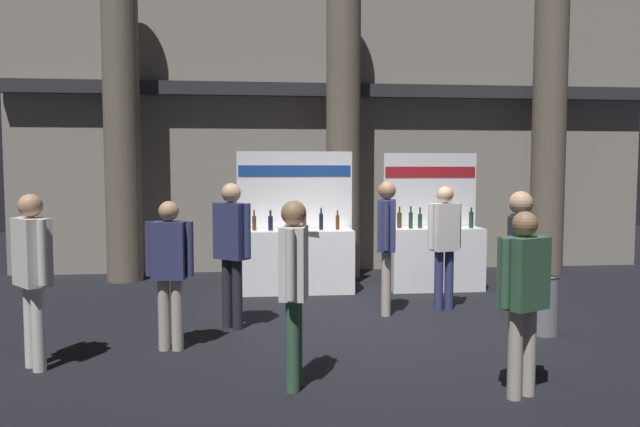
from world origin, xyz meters
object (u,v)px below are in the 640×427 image
object	(u,v)px
visitor_8	(445,237)
visitor_2	(519,264)
visitor_0	(387,236)
visitor_3	(294,280)
exhibitor_booth_0	(296,255)
visitor_7	(523,287)
visitor_9	(170,263)
exhibitor_booth_1	(434,253)
visitor_1	(32,265)
trash_bin	(544,305)
visitor_6	(232,242)

from	to	relation	value
visitor_8	visitor_2	bearing A→B (deg)	74.68
visitor_0	visitor_3	xyz separation A→B (m)	(-1.39, -2.60, -0.08)
exhibitor_booth_0	visitor_2	distance (m)	4.36
visitor_2	visitor_3	bearing A→B (deg)	129.00
visitor_7	visitor_9	xyz separation A→B (m)	(-3.16, 1.68, -0.00)
exhibitor_booth_0	exhibitor_booth_1	distance (m)	2.24
exhibitor_booth_0	visitor_1	bearing A→B (deg)	-128.55
visitor_7	visitor_0	bearing A→B (deg)	73.71
exhibitor_booth_0	visitor_3	xyz separation A→B (m)	(-0.30, -4.26, 0.39)
exhibitor_booth_1	visitor_9	world-z (taller)	exhibitor_booth_1
visitor_9	exhibitor_booth_0	bearing A→B (deg)	-109.99
exhibitor_booth_0	visitor_0	bearing A→B (deg)	-56.61
visitor_9	visitor_8	bearing A→B (deg)	-149.08
exhibitor_booth_0	visitor_0	size ratio (longest dim) A/B	1.25
exhibitor_booth_0	visitor_0	world-z (taller)	exhibitor_booth_0
trash_bin	visitor_3	size ratio (longest dim) A/B	0.41
exhibitor_booth_1	visitor_6	distance (m)	3.85
exhibitor_booth_0	trash_bin	distance (m)	3.92
visitor_9	visitor_1	bearing A→B (deg)	29.35
visitor_3	visitor_7	bearing A→B (deg)	-89.43
exhibitor_booth_0	visitor_7	world-z (taller)	exhibitor_booth_0
exhibitor_booth_1	visitor_1	bearing A→B (deg)	-145.31
trash_bin	visitor_2	size ratio (longest dim) A/B	0.40
visitor_3	visitor_8	world-z (taller)	visitor_8
visitor_3	visitor_7	xyz separation A→B (m)	(1.91, -0.40, -0.03)
visitor_6	visitor_8	bearing A→B (deg)	52.47
visitor_7	visitor_8	world-z (taller)	visitor_8
visitor_6	visitor_8	xyz separation A→B (m)	(2.87, 0.69, -0.06)
exhibitor_booth_0	visitor_6	world-z (taller)	exhibitor_booth_0
visitor_8	visitor_7	bearing A→B (deg)	69.27
visitor_0	visitor_8	world-z (taller)	visitor_0
visitor_0	visitor_8	xyz separation A→B (m)	(0.85, 0.20, -0.05)
visitor_0	visitor_9	xyz separation A→B (m)	(-2.64, -1.32, -0.12)
exhibitor_booth_0	visitor_2	xyz separation A→B (m)	(1.93, -3.88, 0.44)
visitor_1	visitor_0	bearing A→B (deg)	74.56
exhibitor_booth_1	visitor_8	size ratio (longest dim) A/B	1.29
visitor_0	visitor_9	world-z (taller)	visitor_0
exhibitor_booth_0	visitor_8	xyz separation A→B (m)	(1.95, -1.46, 0.43)
visitor_6	trash_bin	bearing A→B (deg)	29.04
exhibitor_booth_0	exhibitor_booth_1	size ratio (longest dim) A/B	1.01
visitor_2	visitor_3	xyz separation A→B (m)	(-2.22, -0.37, -0.05)
visitor_1	visitor_9	xyz separation A→B (m)	(1.22, 0.49, -0.08)
visitor_0	visitor_1	xyz separation A→B (m)	(-3.86, -1.81, -0.04)
visitor_1	visitor_6	xyz separation A→B (m)	(1.84, 1.33, 0.04)
visitor_0	visitor_1	bearing A→B (deg)	129.41
visitor_0	visitor_9	distance (m)	2.95
visitor_3	visitor_6	distance (m)	2.20
trash_bin	visitor_9	world-z (taller)	visitor_9
trash_bin	visitor_2	bearing A→B (deg)	-126.54
exhibitor_booth_0	visitor_7	xyz separation A→B (m)	(1.62, -4.66, 0.36)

